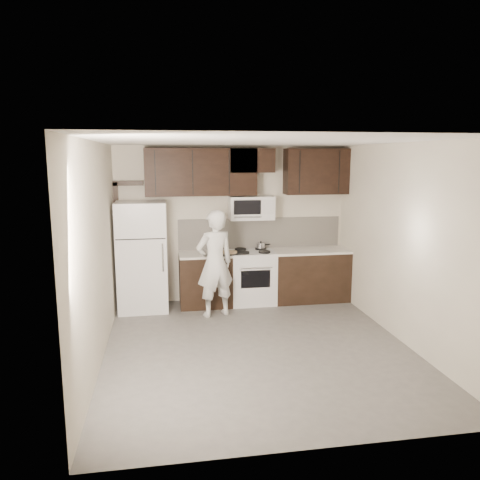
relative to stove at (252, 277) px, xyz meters
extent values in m
plane|color=#595654|center=(-0.30, -1.94, -0.46)|extent=(4.50, 4.50, 0.00)
plane|color=#BBB19E|center=(-0.30, 0.31, 0.89)|extent=(4.00, 0.00, 4.00)
plane|color=white|center=(-0.30, -1.94, 2.24)|extent=(4.50, 4.50, 0.00)
cube|color=black|center=(-0.81, 0.00, -0.03)|extent=(0.87, 0.62, 0.87)
cube|color=black|center=(1.04, 0.00, -0.03)|extent=(1.32, 0.62, 0.87)
cube|color=silver|center=(-0.81, 0.00, 0.43)|extent=(0.87, 0.64, 0.04)
cube|color=silver|center=(1.04, 0.00, 0.43)|extent=(1.32, 0.64, 0.04)
cube|color=silver|center=(0.00, 0.00, -0.02)|extent=(0.76, 0.62, 0.89)
cube|color=silver|center=(0.00, 0.00, 0.44)|extent=(0.76, 0.62, 0.02)
cube|color=black|center=(0.00, -0.30, 0.04)|extent=(0.50, 0.01, 0.30)
cylinder|color=silver|center=(0.00, -0.34, 0.24)|extent=(0.55, 0.02, 0.02)
cylinder|color=black|center=(-0.18, -0.15, 0.46)|extent=(0.20, 0.20, 0.03)
cylinder|color=black|center=(0.18, -0.15, 0.46)|extent=(0.20, 0.20, 0.03)
cylinder|color=black|center=(-0.18, 0.15, 0.46)|extent=(0.20, 0.20, 0.03)
cylinder|color=black|center=(0.18, 0.15, 0.46)|extent=(0.20, 0.20, 0.03)
cube|color=beige|center=(0.20, 0.30, 0.72)|extent=(2.90, 0.02, 0.54)
cube|color=black|center=(-0.85, 0.14, 1.80)|extent=(1.85, 0.35, 0.78)
cube|color=black|center=(1.15, 0.14, 1.80)|extent=(1.10, 0.35, 0.78)
cube|color=black|center=(0.00, 0.14, 1.99)|extent=(0.76, 0.35, 0.40)
cube|color=silver|center=(0.00, 0.12, 1.19)|extent=(0.76, 0.38, 0.40)
cube|color=black|center=(-0.10, -0.07, 1.22)|extent=(0.46, 0.01, 0.24)
cube|color=silver|center=(0.26, -0.07, 1.22)|extent=(0.18, 0.01, 0.24)
cylinder|color=silver|center=(-0.10, -0.10, 1.06)|extent=(0.46, 0.02, 0.02)
cube|color=silver|center=(-1.85, -0.05, 0.44)|extent=(0.80, 0.72, 1.80)
cube|color=black|center=(-1.85, -0.41, 0.79)|extent=(0.77, 0.01, 0.02)
cylinder|color=silver|center=(-1.52, -0.44, 0.49)|extent=(0.03, 0.03, 0.45)
cube|color=black|center=(-2.26, 0.27, 0.59)|extent=(0.08, 0.08, 2.10)
cube|color=black|center=(-2.05, 0.27, 1.62)|extent=(0.50, 0.08, 0.08)
cylinder|color=silver|center=(0.18, 0.15, 0.51)|extent=(0.15, 0.15, 0.12)
sphere|color=black|center=(0.18, 0.15, 0.58)|extent=(0.03, 0.03, 0.03)
cylinder|color=black|center=(0.29, 0.18, 0.53)|extent=(0.14, 0.06, 0.02)
cube|color=black|center=(-0.43, -0.14, 0.46)|extent=(0.49, 0.42, 0.02)
cylinder|color=beige|center=(-0.43, -0.14, 0.48)|extent=(0.35, 0.35, 0.02)
imported|color=white|center=(-0.71, -0.56, 0.39)|extent=(0.72, 0.58, 1.70)
camera|label=1|loc=(-1.50, -7.72, 2.05)|focal=35.00mm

